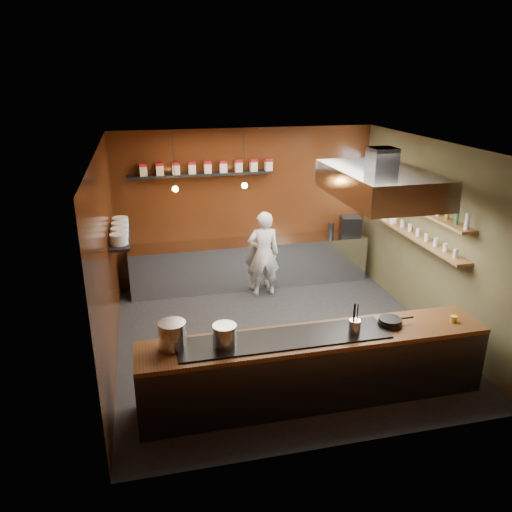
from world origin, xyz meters
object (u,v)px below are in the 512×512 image
object	(u,v)px
extractor_hood	(380,183)
chef	(264,254)
espresso_machine	(350,226)
stockpot_large	(172,335)
stockpot_small	(225,335)

from	to	relation	value
extractor_hood	chef	xyz separation A→B (m)	(-1.16, 2.06, -1.70)
espresso_machine	chef	distance (m)	1.96
stockpot_large	stockpot_small	distance (m)	0.61
espresso_machine	chef	world-z (taller)	chef
extractor_hood	stockpot_large	world-z (taller)	extractor_hood
extractor_hood	espresso_machine	xyz separation A→B (m)	(0.73, 2.51, -1.42)
extractor_hood	stockpot_small	world-z (taller)	extractor_hood
espresso_machine	chef	xyz separation A→B (m)	(-1.89, -0.44, -0.28)
stockpot_large	espresso_machine	bearing A→B (deg)	43.78
chef	espresso_machine	bearing A→B (deg)	-163.44
stockpot_large	espresso_machine	xyz separation A→B (m)	(3.77, 3.61, -0.01)
stockpot_large	stockpot_small	bearing A→B (deg)	-10.69
stockpot_small	chef	distance (m)	3.53
stockpot_small	chef	world-z (taller)	chef
extractor_hood	espresso_machine	world-z (taller)	extractor_hood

